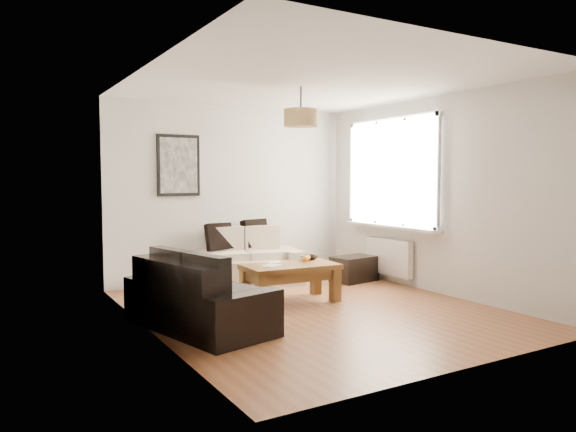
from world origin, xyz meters
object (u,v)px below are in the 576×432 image
sofa_leather (199,293)px  ottoman (354,269)px  loveseat_cream (246,258)px  coffee_table (290,283)px

sofa_leather → ottoman: sofa_leather is taller
sofa_leather → loveseat_cream: bearing=-51.2°
loveseat_cream → sofa_leather: loveseat_cream is taller
coffee_table → ottoman: bearing=24.3°
loveseat_cream → coffee_table: loveseat_cream is taller
coffee_table → ottoman: 1.64m
sofa_leather → ottoman: (2.88, 1.21, -0.17)m
loveseat_cream → sofa_leather: (-1.42, -1.84, -0.02)m
loveseat_cream → ottoman: 1.61m
coffee_table → ottoman: size_ratio=1.77×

